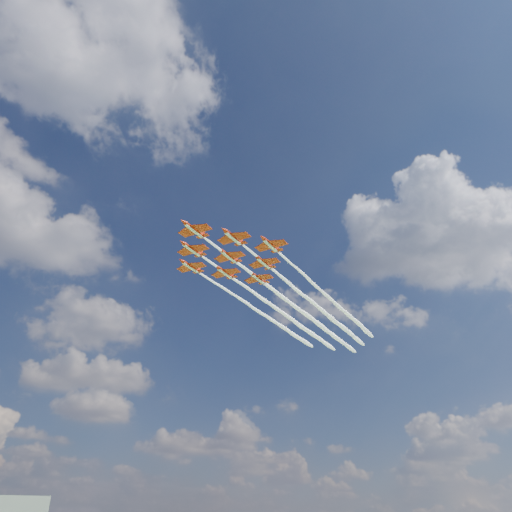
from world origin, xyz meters
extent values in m
cylinder|color=red|center=(-15.93, -10.63, 74.14)|extent=(7.39, 5.36, 1.11)
cone|color=red|center=(-20.17, -13.40, 74.14)|extent=(2.31, 2.04, 1.11)
cone|color=red|center=(-11.94, -8.03, 74.14)|extent=(1.83, 1.68, 1.01)
ellipsoid|color=black|center=(-17.63, -11.74, 74.60)|extent=(2.27, 1.92, 0.73)
cube|color=red|center=(-15.51, -10.35, 74.09)|extent=(7.81, 9.57, 0.14)
cube|color=red|center=(-12.54, -8.42, 74.14)|extent=(3.18, 3.83, 0.12)
cube|color=red|center=(-12.37, -8.31, 75.05)|extent=(1.43, 1.00, 1.82)
cube|color=white|center=(-15.93, -10.63, 73.63)|extent=(6.86, 4.91, 0.12)
cylinder|color=red|center=(-4.62, -11.71, 74.14)|extent=(7.39, 5.36, 1.11)
cone|color=red|center=(-8.86, -14.47, 74.14)|extent=(2.31, 2.04, 1.11)
cone|color=red|center=(-0.63, -9.11, 74.14)|extent=(1.83, 1.68, 1.01)
ellipsoid|color=black|center=(-6.32, -12.81, 74.60)|extent=(2.27, 1.92, 0.73)
cube|color=red|center=(-4.20, -11.43, 74.09)|extent=(7.81, 9.57, 0.14)
cube|color=red|center=(-1.23, -9.49, 74.14)|extent=(3.18, 3.83, 0.12)
cube|color=red|center=(-1.06, -9.38, 75.05)|extent=(1.43, 1.00, 1.82)
cube|color=white|center=(-4.62, -11.71, 73.63)|extent=(6.86, 4.91, 0.12)
cylinder|color=red|center=(-12.36, 0.16, 74.14)|extent=(7.39, 5.36, 1.11)
cone|color=red|center=(-16.60, -2.61, 74.14)|extent=(2.31, 2.04, 1.11)
cone|color=red|center=(-8.37, 2.76, 74.14)|extent=(1.83, 1.68, 1.01)
ellipsoid|color=black|center=(-14.06, -0.95, 74.60)|extent=(2.27, 1.92, 0.73)
cube|color=red|center=(-11.94, 0.43, 74.09)|extent=(7.81, 9.57, 0.14)
cube|color=red|center=(-8.97, 2.37, 74.14)|extent=(3.18, 3.83, 0.12)
cube|color=red|center=(-8.80, 2.48, 75.05)|extent=(1.43, 1.00, 1.82)
cube|color=white|center=(-12.36, 0.16, 73.63)|extent=(6.86, 4.91, 0.12)
cylinder|color=red|center=(6.69, -12.78, 74.14)|extent=(7.39, 5.36, 1.11)
cone|color=red|center=(2.45, -15.55, 74.14)|extent=(2.31, 2.04, 1.11)
cone|color=red|center=(10.68, -10.18, 74.14)|extent=(1.83, 1.68, 1.01)
ellipsoid|color=black|center=(5.00, -13.89, 74.60)|extent=(2.27, 1.92, 0.73)
cube|color=red|center=(7.12, -12.51, 74.09)|extent=(7.81, 9.57, 0.14)
cube|color=red|center=(10.08, -10.57, 74.14)|extent=(3.18, 3.83, 0.12)
cube|color=red|center=(10.25, -10.46, 75.05)|extent=(1.43, 1.00, 1.82)
cube|color=white|center=(6.69, -12.78, 73.63)|extent=(6.86, 4.91, 0.12)
cylinder|color=red|center=(-1.05, -0.92, 74.14)|extent=(7.39, 5.36, 1.11)
cone|color=red|center=(-5.29, -3.69, 74.14)|extent=(2.31, 2.04, 1.11)
cone|color=red|center=(2.94, 1.68, 74.14)|extent=(1.83, 1.68, 1.01)
ellipsoid|color=black|center=(-2.75, -2.03, 74.60)|extent=(2.27, 1.92, 0.73)
cube|color=red|center=(-0.63, -0.64, 74.09)|extent=(7.81, 9.57, 0.14)
cube|color=red|center=(2.34, 1.29, 74.14)|extent=(3.18, 3.83, 0.12)
cube|color=red|center=(2.51, 1.40, 75.05)|extent=(1.43, 1.00, 1.82)
cube|color=white|center=(-1.05, -0.92, 73.63)|extent=(6.86, 4.91, 0.12)
cylinder|color=red|center=(-8.79, 10.94, 74.14)|extent=(7.39, 5.36, 1.11)
cone|color=red|center=(-13.03, 8.18, 74.14)|extent=(2.31, 2.04, 1.11)
cone|color=red|center=(-4.80, 13.54, 74.14)|extent=(1.83, 1.68, 1.01)
ellipsoid|color=black|center=(-10.49, 9.84, 74.60)|extent=(2.27, 1.92, 0.73)
cube|color=red|center=(-8.37, 11.22, 74.09)|extent=(7.81, 9.57, 0.14)
cube|color=red|center=(-5.40, 13.16, 74.14)|extent=(3.18, 3.83, 0.12)
cube|color=red|center=(-5.23, 13.27, 75.05)|extent=(1.43, 1.00, 1.82)
cube|color=white|center=(-8.79, 10.94, 73.63)|extent=(6.86, 4.91, 0.12)
cylinder|color=red|center=(10.26, -2.00, 74.14)|extent=(7.39, 5.36, 1.11)
cone|color=red|center=(6.02, -4.76, 74.14)|extent=(2.31, 2.04, 1.11)
cone|color=red|center=(14.25, 0.60, 74.14)|extent=(1.83, 1.68, 1.01)
ellipsoid|color=black|center=(8.56, -3.10, 74.60)|extent=(2.27, 1.92, 0.73)
cube|color=red|center=(10.69, -1.72, 74.09)|extent=(7.81, 9.57, 0.14)
cube|color=red|center=(13.65, 0.22, 74.14)|extent=(3.18, 3.83, 0.12)
cube|color=red|center=(13.82, 0.33, 75.05)|extent=(1.43, 1.00, 1.82)
cube|color=white|center=(10.26, -2.00, 73.63)|extent=(6.86, 4.91, 0.12)
cylinder|color=red|center=(2.52, 9.87, 74.14)|extent=(7.39, 5.36, 1.11)
cone|color=red|center=(-1.72, 7.10, 74.14)|extent=(2.31, 2.04, 1.11)
cone|color=red|center=(6.51, 12.47, 74.14)|extent=(1.83, 1.68, 1.01)
ellipsoid|color=black|center=(0.82, 8.76, 74.60)|extent=(2.27, 1.92, 0.73)
cube|color=red|center=(2.94, 10.14, 74.09)|extent=(7.81, 9.57, 0.14)
cube|color=red|center=(5.91, 12.08, 74.14)|extent=(3.18, 3.83, 0.12)
cube|color=red|center=(6.08, 12.19, 75.05)|extent=(1.43, 1.00, 1.82)
cube|color=white|center=(2.52, 9.87, 73.63)|extent=(6.86, 4.91, 0.12)
cylinder|color=red|center=(13.83, 8.79, 74.14)|extent=(7.39, 5.36, 1.11)
cone|color=red|center=(9.59, 6.02, 74.14)|extent=(2.31, 2.04, 1.11)
cone|color=red|center=(17.82, 11.39, 74.14)|extent=(1.83, 1.68, 1.01)
ellipsoid|color=black|center=(12.13, 7.68, 74.60)|extent=(2.27, 1.92, 0.73)
cube|color=red|center=(14.26, 9.07, 74.09)|extent=(7.81, 9.57, 0.14)
cube|color=red|center=(17.22, 11.00, 74.14)|extent=(3.18, 3.83, 0.12)
cube|color=red|center=(17.39, 11.11, 75.05)|extent=(1.43, 1.00, 1.82)
cube|color=white|center=(13.83, 8.79, 73.63)|extent=(6.86, 4.91, 0.12)
camera|label=1|loc=(-54.27, -122.22, 4.00)|focal=35.00mm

